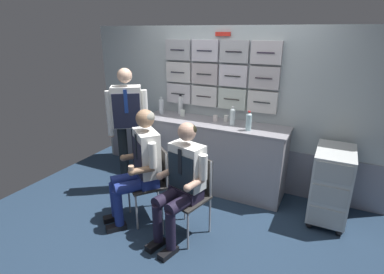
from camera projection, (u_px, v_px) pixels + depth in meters
The scene contains 16 objects.
ground at pixel (179, 231), 3.33m from camera, with size 4.80×4.80×0.04m, color #21334A.
galley_bulkhead at pixel (225, 107), 4.12m from camera, with size 4.20×0.14×2.15m.
galley_counter at pixel (212, 155), 4.12m from camera, with size 1.98×0.53×0.94m.
service_trolley at pixel (331, 183), 3.38m from camera, with size 0.40×0.65×0.86m.
folding_chair_left at pixel (155, 176), 3.43m from camera, with size 0.56×0.56×0.85m.
crew_member_left at pixel (140, 161), 3.30m from camera, with size 0.66×0.70×1.31m.
folding_chair_center at pixel (192, 187), 3.17m from camera, with size 0.48×0.48×0.85m.
crew_member_center at pixel (182, 179), 3.00m from camera, with size 0.51×0.66×1.26m.
crew_member_standing at pixel (128, 121), 3.87m from camera, with size 0.45×0.40×1.66m.
water_bottle_short at pixel (180, 105), 4.31m from camera, with size 0.07×0.07×0.28m.
water_bottle_blue_cap at pixel (233, 116), 3.80m from camera, with size 0.07×0.07×0.24m.
sparkling_bottle_green at pixel (249, 121), 3.60m from camera, with size 0.07×0.07×0.24m.
water_bottle_clear at pixel (161, 106), 4.33m from camera, with size 0.07×0.07×0.24m.
paper_cup_tan at pixel (215, 118), 3.99m from camera, with size 0.06×0.06×0.08m.
paper_cup_blue at pixel (183, 113), 4.23m from camera, with size 0.07×0.07×0.09m.
coffee_cup_white at pixel (226, 118), 3.97m from camera, with size 0.06×0.06×0.08m.
Camera 1 is at (1.37, -2.43, 2.09)m, focal length 28.05 mm.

